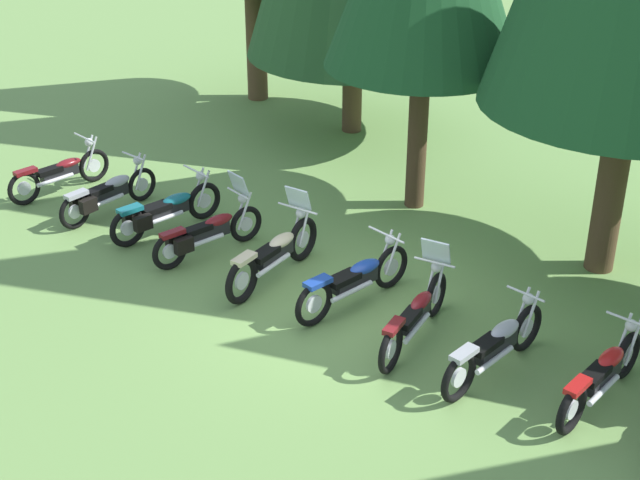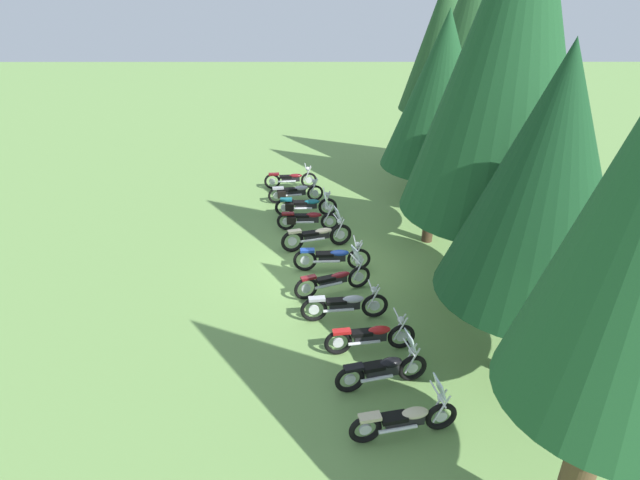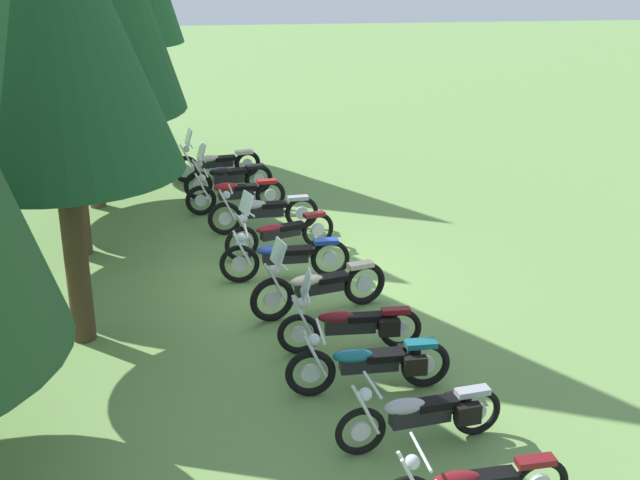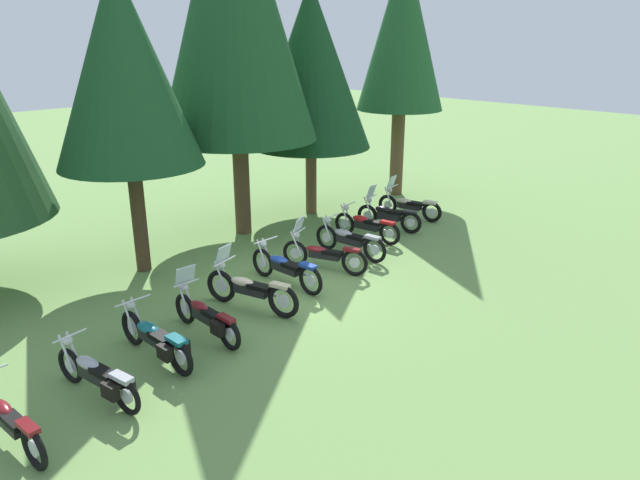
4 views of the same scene
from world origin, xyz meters
name	(u,v)px [view 4 (image 4 of 4)]	position (x,y,z in m)	size (l,w,h in m)	color
ground_plane	(288,288)	(0.00, 0.00, 0.00)	(80.00, 80.00, 0.00)	#6B934C
motorcycle_0	(8,420)	(-6.75, -1.43, 0.43)	(0.70, 2.23, 0.99)	black
motorcycle_1	(98,376)	(-5.27, -1.22, 0.44)	(0.77, 2.21, 0.98)	black
motorcycle_2	(156,339)	(-3.94, -0.78, 0.45)	(0.75, 2.35, 1.01)	black
motorcycle_3	(207,316)	(-2.75, -0.67, 0.45)	(0.60, 2.23, 1.34)	black
motorcycle_4	(250,289)	(-1.35, -0.29, 0.48)	(0.98, 2.38, 1.40)	black
motorcycle_5	(285,267)	(0.09, 0.17, 0.46)	(0.76, 2.41, 1.02)	black
motorcycle_6	(323,254)	(1.39, 0.19, 0.46)	(1.05, 2.24, 1.36)	black
motorcycle_7	(350,240)	(2.67, 0.45, 0.46)	(0.62, 2.36, 1.01)	black
motorcycle_8	(366,225)	(4.01, 1.02, 0.44)	(0.68, 2.27, 1.00)	black
motorcycle_9	(388,215)	(5.23, 1.18, 0.47)	(0.79, 2.14, 1.36)	black
motorcycle_10	(409,205)	(6.66, 1.48, 0.44)	(0.82, 2.26, 1.35)	black
pine_tree_2	(123,67)	(-1.90, 3.48, 5.07)	(3.50, 3.50, 7.43)	#42301E
pine_tree_4	(311,66)	(4.77, 4.18, 4.83)	(3.89, 3.89, 7.42)	brown
pine_tree_5	(402,30)	(8.81, 3.74, 5.92)	(3.12, 3.12, 8.79)	brown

